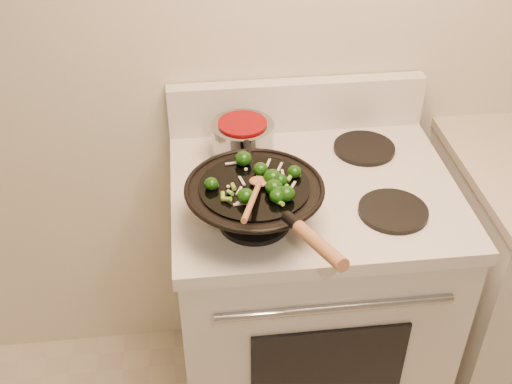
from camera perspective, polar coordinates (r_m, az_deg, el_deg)
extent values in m
plane|color=beige|center=(1.93, 11.03, 16.25)|extent=(3.50, 0.00, 3.50)
cube|color=silver|center=(2.09, 4.41, -9.99)|extent=(0.76, 0.64, 0.88)
cube|color=silver|center=(1.78, 5.09, 0.20)|extent=(0.78, 0.66, 0.04)
cube|color=silver|center=(1.97, 3.63, 7.72)|extent=(0.78, 0.05, 0.16)
cylinder|color=gray|center=(1.62, 7.05, -10.18)|extent=(0.60, 0.02, 0.02)
cube|color=black|center=(1.80, 6.46, -15.08)|extent=(0.42, 0.01, 0.28)
cylinder|color=black|center=(1.62, -0.13, -2.60)|extent=(0.18, 0.18, 0.01)
cylinder|color=black|center=(1.69, 12.09, -1.66)|extent=(0.18, 0.18, 0.01)
cylinder|color=black|center=(1.86, -1.17, 3.23)|extent=(0.18, 0.18, 0.01)
cylinder|color=black|center=(1.92, 9.59, 3.87)|extent=(0.18, 0.18, 0.01)
torus|color=black|center=(1.56, -0.14, 0.38)|extent=(0.34, 0.34, 0.01)
cylinder|color=black|center=(1.56, -0.14, 0.47)|extent=(0.27, 0.27, 0.01)
cylinder|color=black|center=(1.40, 3.25, -2.60)|extent=(0.04, 0.06, 0.04)
cylinder|color=#965F3B|center=(1.31, 5.68, -4.73)|extent=(0.09, 0.18, 0.06)
ellipsoid|color=#0F3708|center=(1.54, -4.01, 0.75)|extent=(0.04, 0.04, 0.03)
cylinder|color=#447329|center=(1.55, -3.60, 0.53)|extent=(0.02, 0.02, 0.01)
ellipsoid|color=#0F3708|center=(1.50, 2.70, -0.14)|extent=(0.04, 0.04, 0.04)
ellipsoid|color=#0F3708|center=(1.62, -1.13, 2.99)|extent=(0.04, 0.04, 0.04)
ellipsoid|color=#0F3708|center=(1.55, 2.17, 1.08)|extent=(0.03, 0.03, 0.03)
cylinder|color=#447329|center=(1.56, 2.54, 0.87)|extent=(0.02, 0.02, 0.02)
ellipsoid|color=#0F3708|center=(1.51, 1.93, -0.02)|extent=(0.04, 0.04, 0.03)
ellipsoid|color=#0F3708|center=(1.52, 1.60, 0.43)|extent=(0.04, 0.04, 0.04)
ellipsoid|color=#0F3708|center=(1.50, 1.88, -0.37)|extent=(0.04, 0.04, 0.03)
cylinder|color=#447329|center=(1.50, 2.30, -0.62)|extent=(0.02, 0.02, 0.01)
ellipsoid|color=#0F3708|center=(1.58, 0.39, 2.06)|extent=(0.04, 0.04, 0.03)
ellipsoid|color=#0F3708|center=(1.49, -0.94, -0.35)|extent=(0.04, 0.04, 0.04)
ellipsoid|color=#0F3708|center=(1.58, 3.43, 1.82)|extent=(0.04, 0.04, 0.03)
cylinder|color=#447329|center=(1.59, 3.80, 1.60)|extent=(0.01, 0.02, 0.01)
ellipsoid|color=#0F3708|center=(1.55, 1.47, 1.33)|extent=(0.04, 0.04, 0.04)
cube|color=beige|center=(1.63, -2.07, 2.58)|extent=(0.04, 0.01, 0.00)
cube|color=beige|center=(1.53, -1.51, 0.10)|extent=(0.02, 0.03, 0.00)
cube|color=beige|center=(1.63, 1.09, 2.57)|extent=(0.02, 0.04, 0.00)
cube|color=beige|center=(1.49, -1.15, -1.04)|extent=(0.05, 0.01, 0.00)
cube|color=beige|center=(1.59, 2.43, 1.49)|extent=(0.01, 0.05, 0.00)
cube|color=beige|center=(1.61, 2.11, 2.19)|extent=(0.02, 0.04, 0.00)
cube|color=beige|center=(1.55, 3.28, 0.55)|extent=(0.02, 0.03, 0.00)
cube|color=beige|center=(1.60, 0.03, 1.90)|extent=(0.01, 0.04, 0.00)
cube|color=beige|center=(1.57, -1.27, 1.00)|extent=(0.01, 0.04, 0.00)
cylinder|color=#679B32|center=(1.51, -2.97, -0.36)|extent=(0.02, 0.02, 0.01)
cylinder|color=#679B32|center=(1.50, -2.62, -0.63)|extent=(0.01, 0.02, 0.01)
cylinder|color=#679B32|center=(1.57, 3.00, 1.26)|extent=(0.02, 0.02, 0.01)
cylinder|color=#679B32|center=(1.50, 2.21, -0.62)|extent=(0.01, 0.02, 0.01)
cylinder|color=#679B32|center=(1.54, 2.81, 0.38)|extent=(0.02, 0.02, 0.02)
cylinder|color=#679B32|center=(1.54, -2.03, 0.48)|extent=(0.02, 0.02, 0.01)
cylinder|color=#679B32|center=(1.49, 2.15, -0.97)|extent=(0.02, 0.02, 0.01)
cylinder|color=#679B32|center=(1.52, -2.31, -0.06)|extent=(0.02, 0.02, 0.01)
sphere|color=beige|center=(1.55, -2.50, 0.48)|extent=(0.01, 0.01, 0.01)
sphere|color=beige|center=(1.53, 1.53, 0.18)|extent=(0.01, 0.01, 0.01)
sphere|color=beige|center=(1.60, -0.91, 2.02)|extent=(0.01, 0.01, 0.01)
sphere|color=beige|center=(1.49, -1.62, -0.97)|extent=(0.01, 0.01, 0.01)
ellipsoid|color=#965F3B|center=(1.55, 0.36, 0.96)|extent=(0.06, 0.05, 0.01)
cylinder|color=#965F3B|center=(1.45, -0.33, -0.74)|extent=(0.07, 0.21, 0.07)
cylinder|color=gray|center=(1.83, -1.19, 4.71)|extent=(0.18, 0.18, 0.10)
cylinder|color=#750508|center=(1.80, -1.21, 6.13)|extent=(0.14, 0.14, 0.01)
cylinder|color=black|center=(1.69, -0.61, 3.42)|extent=(0.02, 0.11, 0.02)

